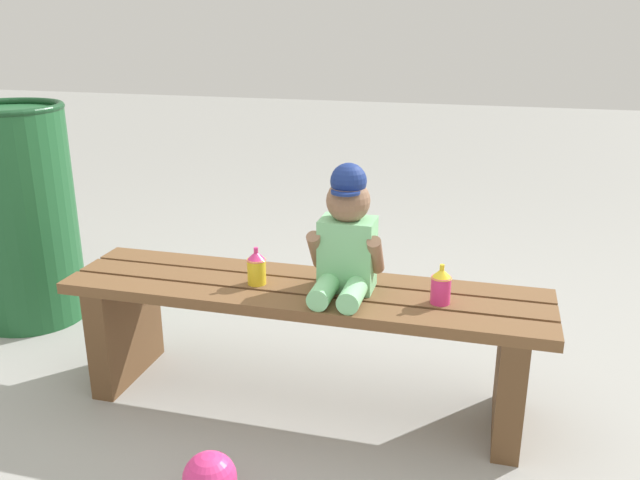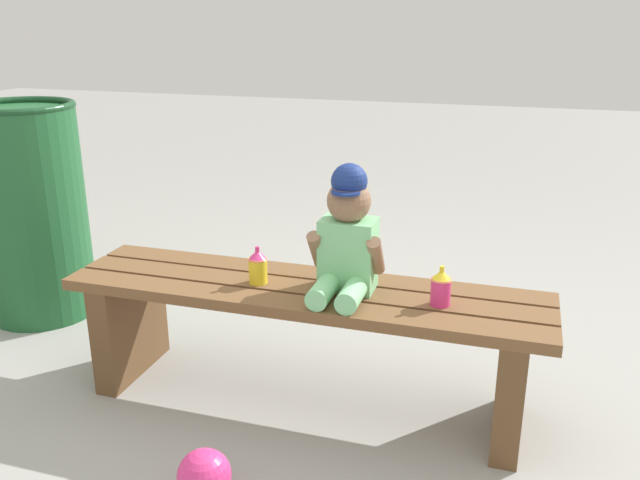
# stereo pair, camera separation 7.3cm
# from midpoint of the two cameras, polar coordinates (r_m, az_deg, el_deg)

# --- Properties ---
(ground_plane) EXTENTS (16.00, 16.00, 0.00)m
(ground_plane) POSITION_cam_midpoint_polar(r_m,az_deg,el_deg) (2.33, -2.29, -13.55)
(ground_plane) COLOR #999993
(park_bench) EXTENTS (1.56, 0.37, 0.42)m
(park_bench) POSITION_cam_midpoint_polar(r_m,az_deg,el_deg) (2.19, -2.39, -7.19)
(park_bench) COLOR brown
(park_bench) RESTS_ON ground_plane
(child_figure) EXTENTS (0.23, 0.27, 0.40)m
(child_figure) POSITION_cam_midpoint_polar(r_m,az_deg,el_deg) (2.04, 1.27, 0.25)
(child_figure) COLOR #7FCC8C
(child_figure) RESTS_ON park_bench
(sippy_cup_left) EXTENTS (0.06, 0.06, 0.12)m
(sippy_cup_left) POSITION_cam_midpoint_polar(r_m,az_deg,el_deg) (2.14, -6.45, -2.31)
(sippy_cup_left) COLOR yellow
(sippy_cup_left) RESTS_ON park_bench
(sippy_cup_right) EXTENTS (0.06, 0.06, 0.12)m
(sippy_cup_right) POSITION_cam_midpoint_polar(r_m,az_deg,el_deg) (2.02, 9.33, -3.85)
(sippy_cup_right) COLOR #E5337F
(sippy_cup_right) RESTS_ON park_bench
(toy_ball) EXTENTS (0.15, 0.15, 0.15)m
(toy_ball) POSITION_cam_midpoint_polar(r_m,az_deg,el_deg) (1.90, -10.60, -19.51)
(toy_ball) COLOR #E5337F
(toy_ball) RESTS_ON ground_plane
(trash_bin) EXTENTS (0.45, 0.45, 0.91)m
(trash_bin) POSITION_cam_midpoint_polar(r_m,az_deg,el_deg) (3.03, -24.97, 2.00)
(trash_bin) COLOR #1E592D
(trash_bin) RESTS_ON ground_plane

